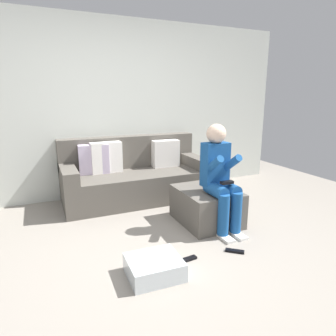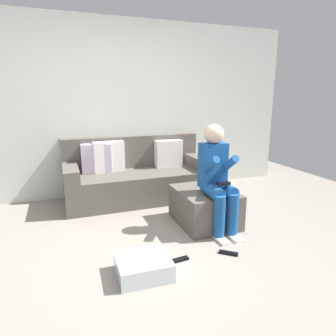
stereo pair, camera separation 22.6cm
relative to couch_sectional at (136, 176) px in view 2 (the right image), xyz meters
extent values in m
plane|color=gray|center=(-0.28, -1.79, -0.33)|extent=(7.45, 7.45, 0.00)
cube|color=silver|center=(-0.28, 0.40, 0.93)|extent=(5.73, 0.10, 2.52)
cube|color=#59544C|center=(0.01, -0.07, -0.13)|extent=(2.01, 0.84, 0.41)
cube|color=#59544C|center=(0.01, 0.25, 0.31)|extent=(2.01, 0.20, 0.47)
cube|color=#59544C|center=(-0.90, -0.07, 0.16)|extent=(0.19, 0.84, 0.16)
cube|color=#59544C|center=(0.92, -0.07, 0.16)|extent=(0.19, 0.84, 0.16)
cube|color=silver|center=(-0.54, 0.07, 0.28)|extent=(0.41, 0.18, 0.40)
cube|color=white|center=(-0.37, 0.07, 0.29)|extent=(0.43, 0.17, 0.43)
cube|color=white|center=(0.52, 0.06, 0.28)|extent=(0.40, 0.17, 0.40)
cube|color=#59544C|center=(0.52, -1.14, -0.13)|extent=(0.62, 0.74, 0.40)
cube|color=#194C8C|center=(0.56, -1.23, 0.38)|extent=(0.29, 0.17, 0.49)
sphere|color=beige|center=(0.56, -1.23, 0.72)|extent=(0.21, 0.21, 0.21)
cylinder|color=#194C8C|center=(0.48, -1.39, 0.14)|extent=(0.14, 0.32, 0.14)
cylinder|color=#194C8C|center=(0.48, -1.55, -0.08)|extent=(0.12, 0.12, 0.44)
cube|color=white|center=(0.48, -1.61, -0.32)|extent=(0.10, 0.22, 0.03)
cylinder|color=#194C8C|center=(0.46, -1.35, 0.41)|extent=(0.08, 0.32, 0.26)
cylinder|color=#194C8C|center=(0.64, -1.39, 0.14)|extent=(0.14, 0.32, 0.14)
cylinder|color=#194C8C|center=(0.64, -1.55, -0.08)|extent=(0.12, 0.12, 0.44)
cube|color=white|center=(0.64, -1.61, -0.32)|extent=(0.10, 0.22, 0.03)
cylinder|color=#194C8C|center=(0.66, -1.36, 0.40)|extent=(0.08, 0.35, 0.28)
cube|color=black|center=(0.56, -1.47, 0.24)|extent=(0.14, 0.06, 0.03)
cube|color=silver|center=(-0.43, -1.91, -0.26)|extent=(0.45, 0.40, 0.15)
cube|color=black|center=(0.41, -1.86, -0.32)|extent=(0.17, 0.15, 0.02)
cube|color=black|center=(-0.08, -1.81, -0.32)|extent=(0.20, 0.07, 0.02)
camera|label=1|loc=(-1.22, -3.96, 1.13)|focal=31.89mm
camera|label=2|loc=(-1.01, -4.05, 1.13)|focal=31.89mm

